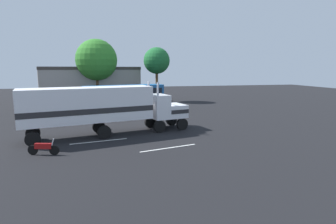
# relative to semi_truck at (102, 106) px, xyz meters

# --- Properties ---
(ground_plane) EXTENTS (120.00, 120.00, 0.00)m
(ground_plane) POSITION_rel_semi_truck_xyz_m (5.28, 1.59, -2.52)
(ground_plane) COLOR black
(lane_stripe_near) EXTENTS (4.36, 0.95, 0.01)m
(lane_stripe_near) POSITION_rel_semi_truck_xyz_m (-0.27, -1.91, -2.52)
(lane_stripe_near) COLOR silver
(lane_stripe_near) RESTS_ON ground_plane
(lane_stripe_mid) EXTENTS (4.31, 1.19, 0.01)m
(lane_stripe_mid) POSITION_rel_semi_truck_xyz_m (4.66, -4.88, -2.52)
(lane_stripe_mid) COLOR silver
(lane_stripe_mid) RESTS_ON ground_plane
(semi_truck) EXTENTS (14.35, 5.76, 4.50)m
(semi_truck) POSITION_rel_semi_truck_xyz_m (0.00, 0.00, 0.00)
(semi_truck) COLOR white
(semi_truck) RESTS_ON ground_plane
(person_bystander) EXTENTS (0.34, 0.46, 1.63)m
(person_bystander) POSITION_rel_semi_truck_xyz_m (-0.70, 2.80, -1.63)
(person_bystander) COLOR black
(person_bystander) RESTS_ON ground_plane
(parked_bus) EXTENTS (11.28, 5.50, 3.40)m
(parked_bus) POSITION_rel_semi_truck_xyz_m (2.83, 14.40, -0.46)
(parked_bus) COLOR #1E5999
(parked_bus) RESTS_ON ground_plane
(parked_car) EXTENTS (4.45, 1.93, 1.57)m
(parked_car) POSITION_rel_semi_truck_xyz_m (-5.74, 9.29, -1.72)
(parked_car) COLOR black
(parked_car) RESTS_ON ground_plane
(motorcycle) EXTENTS (2.07, 0.63, 1.12)m
(motorcycle) POSITION_rel_semi_truck_xyz_m (-3.77, -4.57, -2.04)
(motorcycle) COLOR black
(motorcycle) RESTS_ON ground_plane
(tree_left) EXTENTS (4.48, 4.48, 9.24)m
(tree_left) POSITION_rel_semi_truck_xyz_m (8.92, 22.85, 4.43)
(tree_left) COLOR brown
(tree_left) RESTS_ON ground_plane
(tree_center) EXTENTS (6.74, 6.74, 10.45)m
(tree_center) POSITION_rel_semi_truck_xyz_m (-1.03, 23.35, 4.54)
(tree_center) COLOR brown
(tree_center) RESTS_ON ground_plane
(building_backdrop) EXTENTS (17.60, 9.74, 5.97)m
(building_backdrop) POSITION_rel_semi_truck_xyz_m (-2.31, 26.12, 0.68)
(building_backdrop) COLOR #9E938C
(building_backdrop) RESTS_ON ground_plane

